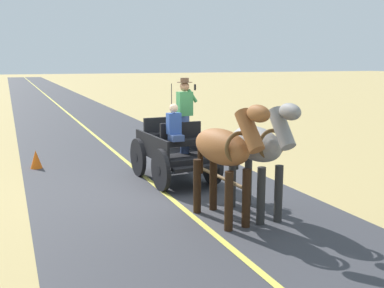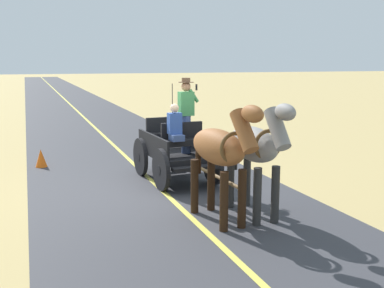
{
  "view_description": "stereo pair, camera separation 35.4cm",
  "coord_description": "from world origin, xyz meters",
  "px_view_note": "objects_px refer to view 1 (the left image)",
  "views": [
    {
      "loc": [
        3.08,
        9.71,
        2.88
      ],
      "look_at": [
        -0.59,
        0.65,
        1.1
      ],
      "focal_mm": 42.63,
      "sensor_mm": 36.0,
      "label": 1
    },
    {
      "loc": [
        2.75,
        9.84,
        2.88
      ],
      "look_at": [
        -0.59,
        0.65,
        1.1
      ],
      "focal_mm": 42.63,
      "sensor_mm": 36.0,
      "label": 2
    }
  ],
  "objects_px": {
    "horse_drawn_carriage": "(175,148)",
    "horse_off_side": "(224,150)",
    "horse_near_side": "(258,147)",
    "traffic_cone": "(36,159)"
  },
  "relations": [
    {
      "from": "horse_near_side",
      "to": "traffic_cone",
      "type": "bearing_deg",
      "value": -57.33
    },
    {
      "from": "horse_near_side",
      "to": "horse_off_side",
      "type": "xyz_separation_m",
      "value": [
        0.72,
        0.05,
        0.0
      ]
    },
    {
      "from": "horse_off_side",
      "to": "traffic_cone",
      "type": "bearing_deg",
      "value": -62.96
    },
    {
      "from": "horse_near_side",
      "to": "horse_off_side",
      "type": "bearing_deg",
      "value": 3.68
    },
    {
      "from": "horse_near_side",
      "to": "horse_off_side",
      "type": "height_order",
      "value": "same"
    },
    {
      "from": "horse_drawn_carriage",
      "to": "horse_near_side",
      "type": "distance_m",
      "value": 3.09
    },
    {
      "from": "horse_drawn_carriage",
      "to": "horse_off_side",
      "type": "height_order",
      "value": "horse_drawn_carriage"
    },
    {
      "from": "horse_drawn_carriage",
      "to": "horse_off_side",
      "type": "xyz_separation_m",
      "value": [
        0.17,
        3.05,
        0.51
      ]
    },
    {
      "from": "horse_drawn_carriage",
      "to": "horse_off_side",
      "type": "relative_size",
      "value": 2.04
    },
    {
      "from": "horse_drawn_carriage",
      "to": "traffic_cone",
      "type": "distance_m",
      "value": 4.09
    }
  ]
}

